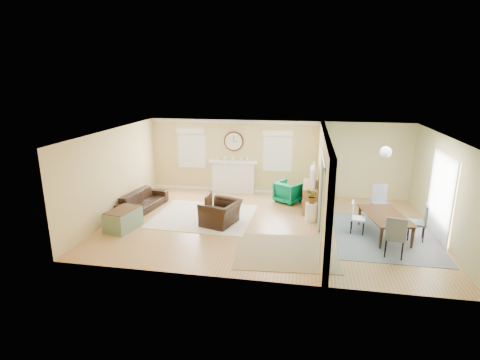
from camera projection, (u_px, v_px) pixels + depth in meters
name	position (u px, v px, depth m)	size (l,w,h in m)	color
floor	(266.00, 225.00, 10.55)	(9.00, 9.00, 0.00)	#A67144
wall_back	(276.00, 158.00, 13.05)	(9.00, 0.02, 2.60)	tan
wall_front	(250.00, 221.00, 7.36)	(9.00, 0.02, 2.60)	tan
wall_left	(114.00, 173.00, 10.96)	(0.02, 6.00, 2.60)	tan
wall_right	(444.00, 189.00, 9.44)	(0.02, 6.00, 2.60)	tan
ceiling	(268.00, 133.00, 9.85)	(9.00, 6.00, 0.02)	white
partition	(323.00, 179.00, 10.20)	(0.17, 6.00, 2.60)	tan
fireplace	(233.00, 176.00, 13.38)	(1.70, 0.30, 1.17)	white
wall_clock	(234.00, 141.00, 13.12)	(0.70, 0.07, 0.70)	#472B14
window_left	(191.00, 145.00, 13.42)	(1.05, 0.13, 1.42)	white
window_right	(278.00, 148.00, 12.90)	(1.05, 0.13, 1.42)	white
french_doors	(441.00, 197.00, 9.50)	(0.06, 1.70, 2.20)	white
pendant	(386.00, 152.00, 9.45)	(0.30, 0.30, 0.55)	gold
rug_cream	(204.00, 216.00, 11.20)	(2.88, 2.49, 0.02)	#EDE4CD
rug_jute	(286.00, 252.00, 8.92)	(2.39, 1.96, 0.01)	tan
rug_grey	(384.00, 236.00, 9.83)	(2.55, 3.19, 0.01)	slate
sofa	(143.00, 201.00, 11.74)	(1.93, 0.76, 0.56)	black
eames_chair	(221.00, 213.00, 10.52)	(1.04, 0.91, 0.68)	black
green_chair	(289.00, 192.00, 12.40)	(0.75, 0.77, 0.70)	#006952
trunk	(123.00, 219.00, 10.21)	(0.77, 1.08, 0.57)	gray
credenza	(310.00, 196.00, 11.77)	(0.46, 1.36, 0.80)	#9F6D42
tv	(310.00, 175.00, 11.59)	(1.07, 0.14, 0.62)	black
garden_stool	(311.00, 212.00, 10.83)	(0.36, 0.36, 0.53)	white
potted_plant	(312.00, 196.00, 10.70)	(0.38, 0.33, 0.42)	#337F33
dining_table	(385.00, 225.00, 9.75)	(1.69, 0.94, 0.59)	#472B14
dining_chair_n	(381.00, 200.00, 10.73)	(0.55, 0.55, 1.04)	slate
dining_chair_s	(396.00, 233.00, 8.57)	(0.54, 0.54, 1.00)	slate
dining_chair_w	(358.00, 215.00, 9.89)	(0.44, 0.44, 0.86)	white
dining_chair_e	(417.00, 219.00, 9.46)	(0.51, 0.51, 0.97)	slate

